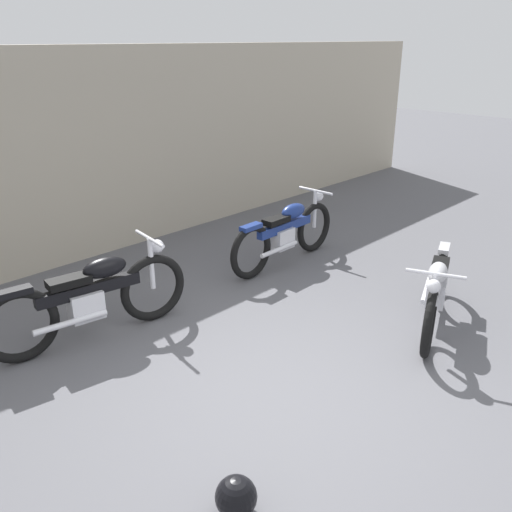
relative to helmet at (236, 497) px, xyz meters
name	(u,v)px	position (x,y,z in m)	size (l,w,h in m)	color
ground_plane	(279,400)	(1.14, 0.62, -0.14)	(40.00, 40.00, 0.00)	#56565B
building_wall	(30,164)	(1.14, 5.04, 1.32)	(18.00, 0.30, 2.93)	#B2A893
helmet	(236,497)	(0.00, 0.00, 0.00)	(0.29, 0.29, 0.29)	black
motorcycle_blue	(285,233)	(3.58, 2.69, 0.31)	(2.12, 0.59, 0.95)	black
motorcycle_black	(92,298)	(0.59, 2.76, 0.34)	(2.22, 0.64, 1.00)	black
motorcycle_silver	(436,290)	(3.34, 0.30, 0.29)	(1.92, 0.93, 0.91)	black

